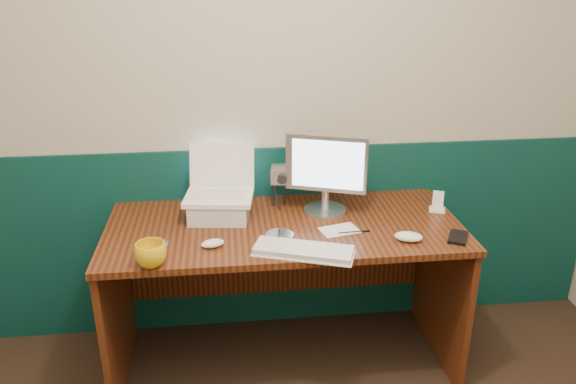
{
  "coord_description": "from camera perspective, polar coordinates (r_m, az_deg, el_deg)",
  "views": [
    {
      "loc": [
        -0.23,
        -0.9,
        1.84
      ],
      "look_at": [
        0.02,
        1.23,
        0.97
      ],
      "focal_mm": 35.0,
      "sensor_mm": 36.0,
      "label": 1
    }
  ],
  "objects": [
    {
      "name": "monitor",
      "position": [
        2.6,
        3.87,
        1.72
      ],
      "size": [
        0.39,
        0.23,
        0.37
      ],
      "primitive_type": null,
      "rotation": [
        0.0,
        0.0,
        -0.34
      ],
      "color": "silver",
      "rests_on": "desk"
    },
    {
      "name": "camcorder",
      "position": [
        2.69,
        -0.95,
        0.28
      ],
      "size": [
        0.1,
        0.13,
        0.18
      ],
      "primitive_type": null,
      "rotation": [
        0.0,
        0.0,
        -0.15
      ],
      "color": "#A5A5A9",
      "rests_on": "desk"
    },
    {
      "name": "dock",
      "position": [
        2.77,
        14.89,
        -1.75
      ],
      "size": [
        0.09,
        0.08,
        0.01
      ],
      "primitive_type": "cube",
      "rotation": [
        0.0,
        0.0,
        -0.34
      ],
      "color": "white",
      "rests_on": "desk"
    },
    {
      "name": "wainscot",
      "position": [
        2.97,
        -1.46,
        -4.76
      ],
      "size": [
        3.48,
        0.02,
        1.0
      ],
      "primitive_type": "cube",
      "color": "#062D2E",
      "rests_on": "ground"
    },
    {
      "name": "pen",
      "position": [
        2.48,
        6.74,
        -4.06
      ],
      "size": [
        0.14,
        0.02,
        0.01
      ],
      "primitive_type": "cylinder",
      "rotation": [
        0.0,
        1.57,
        0.06
      ],
      "color": "black",
      "rests_on": "desk"
    },
    {
      "name": "desk",
      "position": [
        2.72,
        -0.37,
        -10.48
      ],
      "size": [
        1.6,
        0.7,
        0.75
      ],
      "primitive_type": "cube",
      "color": "#351809",
      "rests_on": "ground"
    },
    {
      "name": "mouse_left",
      "position": [
        2.36,
        -7.67,
        -5.19
      ],
      "size": [
        0.11,
        0.08,
        0.03
      ],
      "primitive_type": "ellipsoid",
      "rotation": [
        0.0,
        0.0,
        0.24
      ],
      "color": "white",
      "rests_on": "desk"
    },
    {
      "name": "mug",
      "position": [
        2.25,
        -13.77,
        -6.18
      ],
      "size": [
        0.14,
        0.14,
        0.1
      ],
      "primitive_type": "imported",
      "rotation": [
        0.0,
        0.0,
        0.1
      ],
      "color": "gold",
      "rests_on": "desk"
    },
    {
      "name": "papers",
      "position": [
        2.49,
        5.23,
        -3.89
      ],
      "size": [
        0.19,
        0.15,
        0.0
      ],
      "primitive_type": "cube",
      "rotation": [
        0.0,
        0.0,
        0.25
      ],
      "color": "white",
      "rests_on": "desk"
    },
    {
      "name": "laptop",
      "position": [
        2.55,
        -7.15,
        1.91
      ],
      "size": [
        0.33,
        0.27,
        0.25
      ],
      "primitive_type": null,
      "rotation": [
        0.0,
        0.0,
        -0.13
      ],
      "color": "white",
      "rests_on": "laptop_riser"
    },
    {
      "name": "mouse_right",
      "position": [
        2.44,
        12.15,
        -4.46
      ],
      "size": [
        0.14,
        0.1,
        0.04
      ],
      "primitive_type": "ellipsoid",
      "rotation": [
        0.0,
        0.0,
        -0.32
      ],
      "color": "white",
      "rests_on": "desk"
    },
    {
      "name": "back_wall",
      "position": [
        2.72,
        -1.64,
        9.57
      ],
      "size": [
        3.5,
        0.04,
        2.5
      ],
      "primitive_type": "cube",
      "color": "#B8B09C",
      "rests_on": "ground"
    },
    {
      "name": "keyboard",
      "position": [
        2.29,
        1.57,
        -6.04
      ],
      "size": [
        0.42,
        0.26,
        0.02
      ],
      "primitive_type": "cube",
      "rotation": [
        0.0,
        0.0,
        -0.34
      ],
      "color": "silver",
      "rests_on": "desk"
    },
    {
      "name": "cd_loose_a",
      "position": [
        2.43,
        -13.38,
        -5.19
      ],
      "size": [
        0.11,
        0.11,
        0.0
      ],
      "primitive_type": "cylinder",
      "color": "silver",
      "rests_on": "desk"
    },
    {
      "name": "music_player",
      "position": [
        2.75,
        14.99,
        -0.79
      ],
      "size": [
        0.06,
        0.04,
        0.09
      ],
      "primitive_type": "cube",
      "rotation": [
        -0.17,
        0.0,
        -0.34
      ],
      "color": "white",
      "rests_on": "dock"
    },
    {
      "name": "cd_spindle",
      "position": [
        2.4,
        -0.87,
        -4.57
      ],
      "size": [
        0.12,
        0.12,
        0.03
      ],
      "primitive_type": "cylinder",
      "color": "silver",
      "rests_on": "desk"
    },
    {
      "name": "laptop_riser",
      "position": [
        2.61,
        -6.97,
        -1.66
      ],
      "size": [
        0.29,
        0.26,
        0.09
      ],
      "primitive_type": "cube",
      "rotation": [
        0.0,
        0.0,
        -0.13
      ],
      "color": "silver",
      "rests_on": "desk"
    },
    {
      "name": "pda",
      "position": [
        2.52,
        16.89,
        -4.44
      ],
      "size": [
        0.13,
        0.15,
        0.01
      ],
      "primitive_type": "cube",
      "rotation": [
        0.0,
        0.0,
        -0.5
      ],
      "color": "black",
      "rests_on": "desk"
    }
  ]
}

